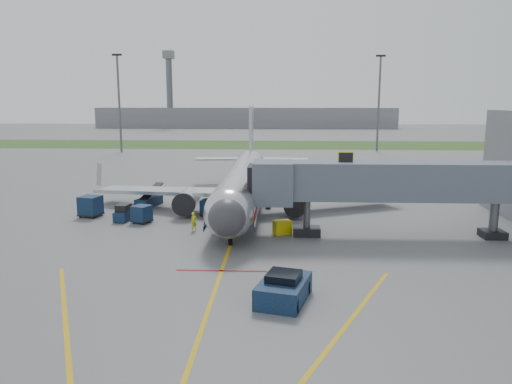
{
  "coord_description": "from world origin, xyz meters",
  "views": [
    {
      "loc": [
        3.69,
        -34.88,
        10.95
      ],
      "look_at": [
        1.73,
        7.13,
        3.2
      ],
      "focal_mm": 35.0,
      "sensor_mm": 36.0,
      "label": 1
    }
  ],
  "objects_px": {
    "ramp_worker": "(194,222)",
    "baggage_tug": "(123,213)",
    "belt_loader": "(149,201)",
    "pushback_tug": "(284,289)",
    "airliner": "(243,183)"
  },
  "relations": [
    {
      "from": "pushback_tug",
      "to": "baggage_tug",
      "type": "distance_m",
      "value": 23.22
    },
    {
      "from": "pushback_tug",
      "to": "ramp_worker",
      "type": "height_order",
      "value": "pushback_tug"
    },
    {
      "from": "baggage_tug",
      "to": "ramp_worker",
      "type": "relative_size",
      "value": 1.43
    },
    {
      "from": "pushback_tug",
      "to": "baggage_tug",
      "type": "bearing_deg",
      "value": 129.02
    },
    {
      "from": "airliner",
      "to": "pushback_tug",
      "type": "bearing_deg",
      "value": -80.53
    },
    {
      "from": "pushback_tug",
      "to": "belt_loader",
      "type": "bearing_deg",
      "value": 119.47
    },
    {
      "from": "airliner",
      "to": "belt_loader",
      "type": "height_order",
      "value": "airliner"
    },
    {
      "from": "baggage_tug",
      "to": "ramp_worker",
      "type": "distance_m",
      "value": 7.88
    },
    {
      "from": "pushback_tug",
      "to": "baggage_tug",
      "type": "relative_size",
      "value": 1.91
    },
    {
      "from": "ramp_worker",
      "to": "baggage_tug",
      "type": "bearing_deg",
      "value": 106.52
    },
    {
      "from": "belt_loader",
      "to": "ramp_worker",
      "type": "bearing_deg",
      "value": -57.18
    },
    {
      "from": "pushback_tug",
      "to": "ramp_worker",
      "type": "bearing_deg",
      "value": 117.05
    },
    {
      "from": "airliner",
      "to": "baggage_tug",
      "type": "relative_size",
      "value": 15.46
    },
    {
      "from": "airliner",
      "to": "baggage_tug",
      "type": "height_order",
      "value": "airliner"
    },
    {
      "from": "airliner",
      "to": "baggage_tug",
      "type": "bearing_deg",
      "value": -150.87
    }
  ]
}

